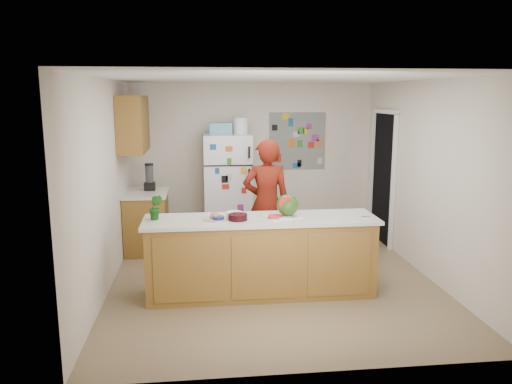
{
  "coord_description": "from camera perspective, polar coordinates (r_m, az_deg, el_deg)",
  "views": [
    {
      "loc": [
        -0.88,
        -6.01,
        2.29
      ],
      "look_at": [
        -0.18,
        0.2,
        1.09
      ],
      "focal_mm": 35.0,
      "sensor_mm": 36.0,
      "label": 1
    }
  ],
  "objects": [
    {
      "name": "watermelon",
      "position": [
        5.76,
        3.63,
        -1.5
      ],
      "size": [
        0.25,
        0.25,
        0.25
      ],
      "primitive_type": "sphere",
      "color": "#2C5A15",
      "rests_on": "cutting_board"
    },
    {
      "name": "side_counter_top",
      "position": [
        7.54,
        -12.5,
        -0.15
      ],
      "size": [
        0.64,
        0.84,
        0.04
      ],
      "primitive_type": "cube",
      "color": "silver",
      "rests_on": "side_counter_base"
    },
    {
      "name": "peninsula_base",
      "position": [
        5.86,
        0.55,
        -7.54
      ],
      "size": [
        2.6,
        0.62,
        0.88
      ],
      "primitive_type": "cube",
      "color": "brown",
      "rests_on": "floor"
    },
    {
      "name": "cherry_bowl",
      "position": [
        5.62,
        -2.09,
        -2.87
      ],
      "size": [
        0.26,
        0.26,
        0.07
      ],
      "primitive_type": "cylinder",
      "rotation": [
        0.0,
        0.0,
        -0.25
      ],
      "color": "black",
      "rests_on": "peninsula_top"
    },
    {
      "name": "refrigerator",
      "position": [
        8.04,
        -3.28,
        0.55
      ],
      "size": [
        0.75,
        0.7,
        1.7
      ],
      "primitive_type": "cube",
      "color": "silver",
      "rests_on": "floor"
    },
    {
      "name": "plate",
      "position": [
        5.66,
        -4.65,
        -3.08
      ],
      "size": [
        0.33,
        0.33,
        0.02
      ],
      "primitive_type": "cylinder",
      "rotation": [
        0.0,
        0.0,
        -0.21
      ],
      "color": "#C2B695",
      "rests_on": "peninsula_top"
    },
    {
      "name": "person",
      "position": [
        6.71,
        1.2,
        -1.33
      ],
      "size": [
        0.64,
        0.43,
        1.74
      ],
      "primitive_type": "imported",
      "rotation": [
        0.0,
        0.0,
        3.12
      ],
      "color": "maroon",
      "rests_on": "floor"
    },
    {
      "name": "potted_plant",
      "position": [
        5.72,
        -11.4,
        -1.71
      ],
      "size": [
        0.18,
        0.16,
        0.29
      ],
      "primitive_type": "imported",
      "rotation": [
        0.0,
        0.0,
        6.07
      ],
      "color": "#194012",
      "rests_on": "peninsula_top"
    },
    {
      "name": "cutting_board",
      "position": [
        5.76,
        3.06,
        -2.84
      ],
      "size": [
        0.46,
        0.4,
        0.01
      ],
      "primitive_type": "cube",
      "rotation": [
        0.0,
        0.0,
        0.33
      ],
      "color": "white",
      "rests_on": "peninsula_top"
    },
    {
      "name": "paper_towel",
      "position": [
        5.72,
        3.1,
        -2.9
      ],
      "size": [
        0.21,
        0.19,
        0.02
      ],
      "primitive_type": "cube",
      "rotation": [
        0.0,
        0.0,
        -0.06
      ],
      "color": "white",
      "rests_on": "peninsula_top"
    },
    {
      "name": "wall_right",
      "position": [
        6.75,
        18.99,
        1.43
      ],
      "size": [
        0.02,
        4.5,
        2.5
      ],
      "primitive_type": "cube",
      "color": "beige",
      "rests_on": "ground"
    },
    {
      "name": "photo_collage",
      "position": [
        8.44,
        4.73,
        5.83
      ],
      "size": [
        0.95,
        0.01,
        0.95
      ],
      "primitive_type": "cube",
      "color": "slate",
      "rests_on": "wall_back"
    },
    {
      "name": "white_bowl",
      "position": [
        5.76,
        -2.51,
        -2.58
      ],
      "size": [
        0.25,
        0.25,
        0.06
      ],
      "primitive_type": "cylinder",
      "rotation": [
        0.0,
        0.0,
        -0.41
      ],
      "color": "white",
      "rests_on": "peninsula_top"
    },
    {
      "name": "keys",
      "position": [
        5.87,
        12.44,
        -2.82
      ],
      "size": [
        0.1,
        0.07,
        0.01
      ],
      "primitive_type": "cube",
      "rotation": [
        0.0,
        0.0,
        -0.27
      ],
      "color": "gray",
      "rests_on": "peninsula_top"
    },
    {
      "name": "fridge_top_bin",
      "position": [
        7.92,
        -4.08,
        7.24
      ],
      "size": [
        0.35,
        0.28,
        0.18
      ],
      "primitive_type": "cube",
      "color": "#5999B2",
      "rests_on": "refrigerator"
    },
    {
      "name": "wall_left",
      "position": [
        6.21,
        -16.85,
        0.76
      ],
      "size": [
        0.02,
        4.5,
        2.5
      ],
      "primitive_type": "cube",
      "color": "beige",
      "rests_on": "ground"
    },
    {
      "name": "floor",
      "position": [
        6.5,
        1.78,
        -9.85
      ],
      "size": [
        4.0,
        4.5,
        0.02
      ],
      "primitive_type": "cube",
      "color": "brown",
      "rests_on": "ground"
    },
    {
      "name": "blender_appliance",
      "position": [
        7.64,
        -12.08,
        1.61
      ],
      "size": [
        0.12,
        0.12,
        0.38
      ],
      "primitive_type": "cylinder",
      "color": "black",
      "rests_on": "side_counter_top"
    },
    {
      "name": "watermelon_slice",
      "position": [
        5.69,
        2.18,
        -2.82
      ],
      "size": [
        0.16,
        0.16,
        0.02
      ],
      "primitive_type": "cylinder",
      "color": "red",
      "rests_on": "cutting_board"
    },
    {
      "name": "wall_back",
      "position": [
        8.38,
        -0.37,
        3.77
      ],
      "size": [
        4.0,
        0.02,
        2.5
      ],
      "primitive_type": "cube",
      "color": "beige",
      "rests_on": "ground"
    },
    {
      "name": "peninsula_top",
      "position": [
        5.73,
        0.56,
        -3.17
      ],
      "size": [
        2.68,
        0.7,
        0.04
      ],
      "primitive_type": "cube",
      "color": "silver",
      "rests_on": "peninsula_base"
    },
    {
      "name": "doorway",
      "position": [
        8.09,
        14.38,
        1.52
      ],
      "size": [
        0.03,
        0.85,
        2.04
      ],
      "primitive_type": "cube",
      "color": "black",
      "rests_on": "ground"
    },
    {
      "name": "upper_cabinets",
      "position": [
        7.38,
        -13.88,
        7.55
      ],
      "size": [
        0.35,
        1.0,
        0.8
      ],
      "primitive_type": "cube",
      "color": "brown",
      "rests_on": "wall_left"
    },
    {
      "name": "cobalt_bowl",
      "position": [
        5.61,
        -4.33,
        -3.03
      ],
      "size": [
        0.14,
        0.14,
        0.05
      ],
      "primitive_type": "cylinder",
      "rotation": [
        0.0,
        0.0,
        -0.07
      ],
      "color": "navy",
      "rests_on": "peninsula_top"
    },
    {
      "name": "side_counter_base",
      "position": [
        7.64,
        -12.36,
        -3.46
      ],
      "size": [
        0.6,
        0.8,
        0.86
      ],
      "primitive_type": "cube",
      "color": "brown",
      "rests_on": "floor"
    },
    {
      "name": "ceiling",
      "position": [
        6.08,
        1.92,
        12.95
      ],
      "size": [
        4.0,
        4.5,
        0.02
      ],
      "primitive_type": "cube",
      "color": "white",
      "rests_on": "wall_back"
    }
  ]
}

